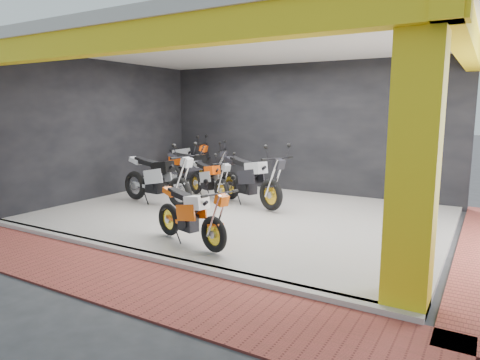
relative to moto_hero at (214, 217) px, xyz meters
The scene contains 16 objects.
ground 1.25m from the moto_hero, 151.58° to the left, with size 80.00×80.00×0.00m, color #2D2D30.
showroom_floor 2.74m from the moto_hero, 110.29° to the left, with size 8.00×6.00×0.10m, color silver.
showroom_ceiling 3.96m from the moto_hero, 110.29° to the left, with size 8.40×6.40×0.20m, color beige.
back_wall 5.78m from the moto_hero, 99.37° to the left, with size 8.20×0.20×3.50m, color black.
left_wall 5.71m from the moto_hero, 153.55° to the left, with size 0.20×6.20×3.50m, color black.
corner_column 3.03m from the moto_hero, ahead, with size 0.50×0.50×3.50m, color yellow.
header_beam_front 2.83m from the moto_hero, 151.58° to the right, with size 8.40×0.30×0.40m, color yellow.
header_beam_right 4.75m from the moto_hero, 39.10° to the left, with size 0.30×6.40×0.40m, color yellow.
floor_kerb 1.23m from the moto_hero, 150.63° to the right, with size 8.00×0.20×0.10m, color silver.
paver_front 1.73m from the moto_hero, 125.41° to the right, with size 9.00×1.40×0.03m, color #953930.
moto_hero is the anchor object (origin of this frame).
moto_row_a 2.95m from the moto_hero, 99.35° to the left, with size 2.32×0.86×1.42m, color black, non-canonical shape.
moto_row_b 3.13m from the moto_hero, 137.96° to the left, with size 2.32×0.86×1.42m, color #B5B7BE, non-canonical shape.
moto_row_c 3.67m from the moto_hero, 121.13° to the left, with size 1.88×0.70×1.15m, color #989B9F, non-canonical shape.
moto_row_d 5.68m from the moto_hero, 123.22° to the left, with size 2.09×0.78×1.28m, color black, non-canonical shape.
moto_row_e 6.58m from the moto_hero, 128.49° to the left, with size 2.28×0.84×1.39m, color #FF500A, non-canonical shape.
Camera 1 is at (4.46, -5.71, 2.26)m, focal length 32.00 mm.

